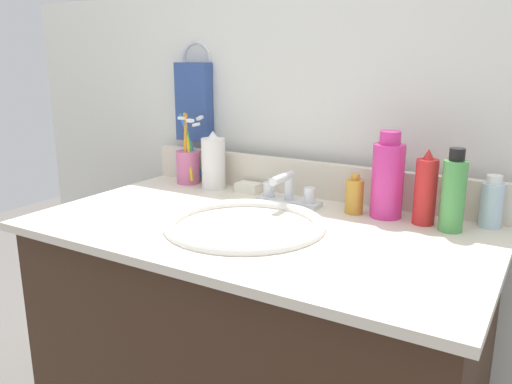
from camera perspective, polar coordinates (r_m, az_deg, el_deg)
name	(u,v)px	position (r m, az deg, el deg)	size (l,w,h in m)	color
countertop	(258,228)	(1.11, 0.19, -3.97)	(0.97, 0.56, 0.02)	beige
backsplash	(311,179)	(1.32, 6.09, 1.43)	(0.97, 0.02, 0.09)	beige
back_wall	(319,238)	(1.43, 6.96, -5.02)	(2.07, 0.04, 1.30)	silver
towel_ring	(197,59)	(1.52, -6.55, 14.35)	(0.10, 0.10, 0.01)	silver
hand_towel	(194,102)	(1.51, -6.84, 9.79)	(0.11, 0.04, 0.22)	#334C8C
sink_basin	(245,240)	(1.10, -1.26, -5.30)	(0.34, 0.34, 0.11)	white
faucet	(288,194)	(1.24, 3.50, -0.17)	(0.16, 0.10, 0.08)	silver
bottle_toner_green	(453,194)	(1.12, 20.87, -0.17)	(0.05, 0.05, 0.17)	#4C9E4C
bottle_spray_red	(425,190)	(1.15, 18.14, 0.17)	(0.05, 0.05, 0.16)	red
bottle_lotion_white	(213,163)	(1.40, -4.71, 3.24)	(0.06, 0.06, 0.16)	white
bottle_gel_clear	(492,203)	(1.18, 24.48, -1.13)	(0.05, 0.05, 0.11)	silver
bottle_oil_amber	(354,196)	(1.19, 10.75, -0.40)	(0.04, 0.04, 0.09)	gold
bottle_soap_pink	(388,178)	(1.17, 14.28, 1.50)	(0.07, 0.07, 0.19)	#D8338C
cup_pink	(188,164)	(1.47, -7.48, 3.05)	(0.07, 0.08, 0.20)	#D16693
soap_bar	(249,187)	(1.37, -0.80, 0.52)	(0.06, 0.04, 0.02)	white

